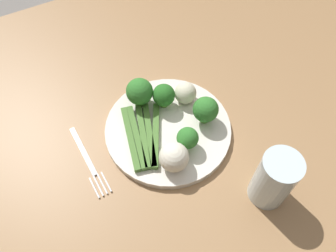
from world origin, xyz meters
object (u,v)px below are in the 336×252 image
broccoli_front (140,92)px  broccoli_front_left (164,95)px  cauliflower_near_center (184,93)px  fork (88,161)px  asparagus_bundle (143,136)px  plate (168,129)px  dining_table (194,144)px  broccoli_outer_edge (188,138)px  cauliflower_left (174,157)px  chair (152,3)px  water_glass (274,179)px  broccoli_back (206,110)px

broccoli_front → broccoli_front_left: broccoli_front is taller
broccoli_front → cauliflower_near_center: size_ratio=1.47×
fork → asparagus_bundle: bearing=82.7°
plate → broccoli_front: size_ratio=3.77×
plate → broccoli_front: (0.02, -0.08, 0.05)m
dining_table → broccoli_outer_edge: broccoli_outer_edge is taller
plate → broccoli_front_left: (-0.02, -0.05, 0.04)m
cauliflower_left → broccoli_front_left: bearing=-109.5°
plate → broccoli_front_left: bearing=-108.8°
broccoli_outer_edge → plate: bearing=-77.0°
cauliflower_left → cauliflower_near_center: bearing=-125.9°
broccoli_front → chair: bearing=-117.4°
cauliflower_left → fork: bearing=-31.9°
cauliflower_near_center → water_glass: (-0.04, 0.25, 0.02)m
broccoli_back → asparagus_bundle: bearing=-8.4°
broccoli_back → cauliflower_left: 0.12m
cauliflower_near_center → water_glass: bearing=98.5°
chair → water_glass: (0.17, 0.85, 0.29)m
asparagus_bundle → dining_table: bearing=-77.0°
plate → broccoli_outer_edge: size_ratio=4.95×
broccoli_outer_edge → cauliflower_left: size_ratio=0.92×
asparagus_bundle → broccoli_outer_edge: bearing=-112.5°
plate → water_glass: bearing=116.0°
chair → broccoli_front: 0.70m
broccoli_front → broccoli_back: bearing=134.6°
chair → cauliflower_left: chair is taller
cauliflower_left → chair: bearing=-112.4°
chair → broccoli_back: size_ratio=13.93×
chair → cauliflower_left: size_ratio=15.67×
cauliflower_near_center → asparagus_bundle: bearing=21.2°
broccoli_outer_edge → chair: bearing=-110.2°
cauliflower_near_center → water_glass: water_glass is taller
chair → asparagus_bundle: bearing=66.6°
broccoli_back → water_glass: water_glass is taller
water_glass → chair: bearing=-101.6°
plate → cauliflower_left: (0.03, 0.08, 0.04)m
broccoli_outer_edge → broccoli_front_left: size_ratio=0.91×
broccoli_front → dining_table: bearing=134.9°
plate → asparagus_bundle: size_ratio=1.63×
chair → cauliflower_near_center: 0.69m
dining_table → cauliflower_left: bearing=37.0°
dining_table → cauliflower_left: 0.18m
broccoli_front → cauliflower_near_center: broccoli_front is taller
fork → plate: bearing=83.9°
water_glass → cauliflower_near_center: bearing=-81.5°
broccoli_outer_edge → fork: 0.20m
asparagus_bundle → broccoli_front: broccoli_front is taller
plate → water_glass: water_glass is taller
dining_table → broccoli_front_left: broccoli_front_left is taller
broccoli_front → fork: 0.17m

